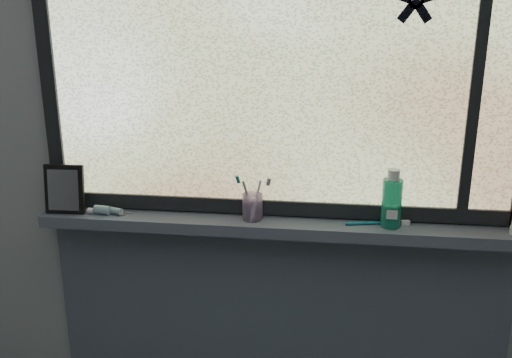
{
  "coord_description": "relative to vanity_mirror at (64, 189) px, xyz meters",
  "views": [
    {
      "loc": [
        0.16,
        -0.54,
        1.73
      ],
      "look_at": [
        -0.05,
        1.05,
        1.22
      ],
      "focal_mm": 40.0,
      "sensor_mm": 36.0,
      "label": 1
    }
  ],
  "objects": [
    {
      "name": "toothbrush_cup",
      "position": [
        0.65,
        0.02,
        -0.04
      ],
      "size": [
        0.08,
        0.08,
        0.09
      ],
      "primitive_type": "cylinder",
      "rotation": [
        0.0,
        0.0,
        0.29
      ],
      "color": "#D5AFE7",
      "rests_on": "windowsill"
    },
    {
      "name": "starfish_sticker",
      "position": [
        1.13,
        0.06,
        0.62
      ],
      "size": [
        0.15,
        0.02,
        0.15
      ],
      "primitive_type": null,
      "color": "black",
      "rests_on": "window_pane"
    },
    {
      "name": "frame_mullion",
      "position": [
        1.33,
        0.07,
        0.43
      ],
      "size": [
        0.03,
        0.03,
        1.0
      ],
      "primitive_type": "cube",
      "color": "black",
      "rests_on": "wall_back"
    },
    {
      "name": "frame_left",
      "position": [
        -0.05,
        0.07,
        0.43
      ],
      "size": [
        0.05,
        0.03,
        1.1
      ],
      "primitive_type": "cube",
      "color": "black",
      "rests_on": "wall_back"
    },
    {
      "name": "frame_bottom",
      "position": [
        0.73,
        0.07,
        -0.05
      ],
      "size": [
        1.6,
        0.03,
        0.05
      ],
      "primitive_type": "cube",
      "color": "black",
      "rests_on": "windowsill"
    },
    {
      "name": "vanity_mirror",
      "position": [
        0.0,
        0.0,
        0.0
      ],
      "size": [
        0.14,
        0.07,
        0.17
      ],
      "primitive_type": "cube",
      "rotation": [
        0.0,
        0.0,
        0.05
      ],
      "color": "black",
      "rests_on": "windowsill"
    },
    {
      "name": "wall_back",
      "position": [
        0.73,
        0.09,
        0.15
      ],
      "size": [
        3.0,
        0.01,
        2.5
      ],
      "primitive_type": "cube",
      "color": "#9EA3A8",
      "rests_on": "ground"
    },
    {
      "name": "sill_apron",
      "position": [
        0.73,
        0.08,
        -0.61
      ],
      "size": [
        1.62,
        0.02,
        0.98
      ],
      "primitive_type": "cube",
      "color": "#4C5566",
      "rests_on": "floor"
    },
    {
      "name": "toothpaste_tube",
      "position": [
        0.15,
        -0.0,
        -0.07
      ],
      "size": [
        0.18,
        0.07,
        0.03
      ],
      "primitive_type": null,
      "rotation": [
        0.0,
        0.0,
        -0.22
      ],
      "color": "silver",
      "rests_on": "windowsill"
    },
    {
      "name": "mouthwash_bottle",
      "position": [
        1.1,
        0.01,
        0.01
      ],
      "size": [
        0.07,
        0.07,
        0.16
      ],
      "primitive_type": "cylinder",
      "rotation": [
        0.0,
        0.0,
        -0.12
      ],
      "color": "#20A67C",
      "rests_on": "windowsill"
    },
    {
      "name": "windowsill",
      "position": [
        0.73,
        0.02,
        -0.1
      ],
      "size": [
        1.62,
        0.14,
        0.04
      ],
      "primitive_type": "cube",
      "color": "#4C5566",
      "rests_on": "wall_back"
    },
    {
      "name": "toothbrush_lying",
      "position": [
        1.05,
        0.02,
        -0.08
      ],
      "size": [
        0.23,
        0.07,
        0.02
      ],
      "primitive_type": null,
      "rotation": [
        0.0,
        0.0,
        0.2
      ],
      "color": "#0E697F",
      "rests_on": "windowsill"
    },
    {
      "name": "window_pane",
      "position": [
        0.73,
        0.07,
        0.43
      ],
      "size": [
        1.5,
        0.01,
        1.0
      ],
      "primitive_type": "cube",
      "color": "silver",
      "rests_on": "wall_back"
    }
  ]
}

